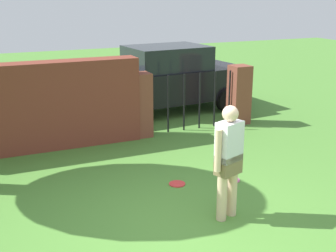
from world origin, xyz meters
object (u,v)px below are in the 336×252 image
Objects in this scene: person at (229,157)px; frisbee_pink at (232,180)px; frisbee_red at (177,184)px; car at (167,79)px.

frisbee_pink is at bearing 35.29° from person.
frisbee_red is (-0.16, 1.29, -0.89)m from person.
frisbee_red is at bearing 77.62° from person.
frisbee_red is at bearing 165.87° from frisbee_pink.
frisbee_red is (-1.79, -4.46, -0.85)m from car.
frisbee_pink is (0.75, 1.06, -0.89)m from person.
car is 4.88m from frisbee_red.
car is 16.04× the size of frisbee_red.
person is 6.00× the size of frisbee_red.
frisbee_red is at bearing 63.28° from car.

